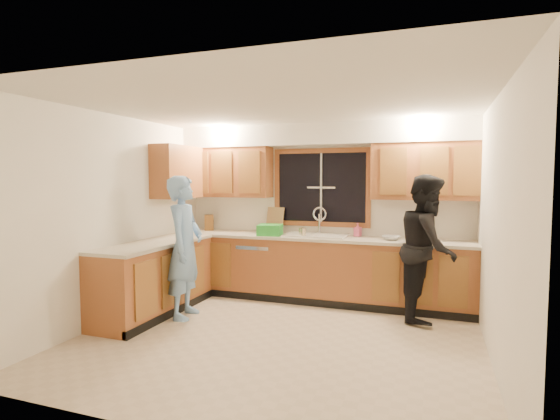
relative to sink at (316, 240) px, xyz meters
The scene contains 26 objects.
floor 1.82m from the sink, 90.00° to the right, with size 4.20×4.20×0.00m, color beige.
ceiling 2.29m from the sink, 90.00° to the right, with size 4.20×4.20×0.00m, color silver.
wall_back 0.49m from the sink, 90.00° to the left, with size 4.20×4.20×0.00m, color white.
wall_left 2.67m from the sink, 142.62° to the right, with size 3.80×3.80×0.00m, color white.
wall_right 2.67m from the sink, 37.38° to the right, with size 3.80×3.80×0.00m, color white.
base_cabinets_back 0.42m from the sink, 90.00° to the right, with size 4.20×0.60×0.88m, color #9F592E.
base_cabinets_left 2.23m from the sink, 145.12° to the right, with size 0.60×1.90×0.88m, color #9F592E.
countertop_back 0.04m from the sink, 90.00° to the right, with size 4.20×0.63×0.04m, color beige.
countertop_left 2.18m from the sink, 144.90° to the right, with size 0.63×1.90×0.04m, color beige.
upper_cabinets_left 1.72m from the sink, behind, with size 1.35×0.33×0.75m, color #9F592E.
upper_cabinets_right 1.72m from the sink, ahead, with size 1.35×0.33×0.75m, color #9F592E.
upper_cabinets_return 2.21m from the sink, 165.94° to the right, with size 0.33×0.90×0.75m, color #9F592E.
soffit 1.49m from the sink, 90.00° to the left, with size 4.20×0.35×0.30m, color white.
window_frame 0.79m from the sink, 90.00° to the left, with size 1.44×0.03×1.14m.
sink is the anchor object (origin of this frame).
dishwasher 0.96m from the sink, behind, with size 0.60×0.56×0.82m, color silver.
stove 2.60m from the sink, 134.61° to the right, with size 0.58×0.75×0.90m, color silver.
man 1.84m from the sink, 137.09° to the right, with size 0.64×0.42×1.76m, color #7DAEEC.
woman 1.54m from the sink, 13.12° to the right, with size 0.86×0.67×1.78m, color black.
knife_block 1.78m from the sink, behind, with size 0.13×0.11×0.24m, color #935E28.
cutting_board 0.77m from the sink, 162.84° to the left, with size 0.29×0.02×0.38m, color tan.
dish_crate 0.67m from the sink, 169.79° to the right, with size 0.33×0.31×0.15m, color green.
soap_bottle 0.60m from the sink, 17.77° to the left, with size 0.09×0.09×0.19m, color #F05B8C.
bowl 1.04m from the sink, ahead, with size 0.23×0.23×0.06m, color silver.
can_left 0.24m from the sink, 155.66° to the right, with size 0.06×0.06×0.12m, color beige.
can_right 0.27m from the sink, 122.33° to the right, with size 0.07×0.07×0.13m, color beige.
Camera 1 is at (1.56, -4.32, 1.72)m, focal length 28.00 mm.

